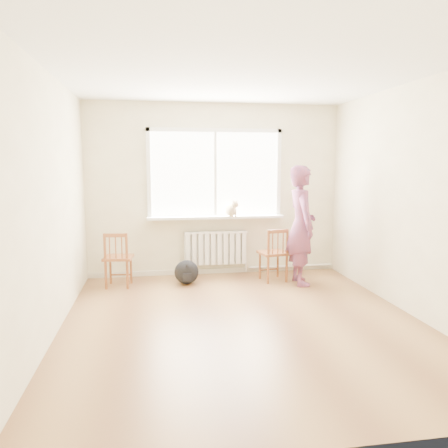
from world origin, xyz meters
name	(u,v)px	position (x,y,z in m)	size (l,w,h in m)	color
floor	(243,322)	(0.00, 0.00, 0.00)	(4.50, 4.50, 0.00)	olive
ceiling	(245,73)	(0.00, 0.00, 2.70)	(4.50, 4.50, 0.00)	white
back_wall	(215,190)	(0.00, 2.25, 1.35)	(4.00, 0.01, 2.70)	#EFE6BF
window	(215,170)	(0.00, 2.22, 1.66)	(2.12, 0.05, 1.42)	white
windowsill	(216,217)	(0.00, 2.14, 0.93)	(2.15, 0.22, 0.04)	white
radiator	(216,248)	(0.00, 2.16, 0.44)	(1.00, 0.12, 0.55)	white
heating_pipe	(290,266)	(1.25, 2.19, 0.08)	(0.04, 0.04, 1.40)	silver
baseboard	(215,271)	(0.00, 2.23, 0.04)	(4.00, 0.03, 0.08)	beige
chair_left	(118,260)	(-1.49, 1.67, 0.41)	(0.44, 0.42, 0.80)	brown
chair_right	(275,255)	(0.81, 1.62, 0.41)	(0.46, 0.44, 0.81)	brown
person	(301,225)	(1.16, 1.44, 0.87)	(0.64, 0.42, 1.74)	#CA4365
cat	(231,209)	(0.23, 2.05, 1.06)	(0.25, 0.39, 0.27)	beige
backpack	(187,272)	(-0.51, 1.68, 0.18)	(0.36, 0.27, 0.36)	black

